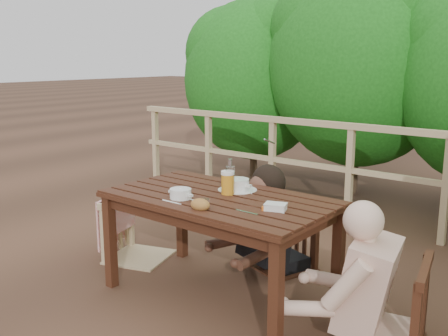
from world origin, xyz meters
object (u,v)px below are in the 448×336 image
Objects in this scene: table at (219,247)px; bottle at (230,178)px; chair_left at (138,202)px; woman at (285,188)px; diner_right at (391,231)px; chair_far at (283,215)px; butter_tub at (276,208)px; tumbler at (205,204)px; chair_right at (384,263)px; soup_far at (237,185)px; beer_glass at (228,184)px; soup_near at (181,195)px; bread_roll at (200,205)px.

bottle is (0.03, 0.08, 0.48)m from table.
chair_left is 1.19m from woman.
diner_right is at bearing -109.48° from chair_left.
woman is at bearing -78.56° from chair_left.
butter_tub is at bearing -42.01° from chair_far.
table is 0.48m from tumbler.
chair_right is 0.72× the size of diner_right.
soup_far is 1.58× the size of beer_glass.
soup_near reaches higher than bread_roll.
bottle is at bearing -75.04° from soup_far.
bottle is (-1.12, 0.01, 0.13)m from diner_right.
beer_glass is (0.97, -0.05, 0.31)m from chair_left.
soup_near is at bearing -85.37° from chair_far.
soup_near is at bearing -122.37° from bottle.
tumbler is (0.03, -0.97, 0.10)m from woman.
woman reaches higher than bottle.
diner_right reaches higher than beer_glass.
chair_right reaches higher than tumbler.
butter_tub is at bearing 14.83° from soup_near.
chair_far reaches higher than soup_near.
bread_roll reaches higher than table.
soup_far is 0.54m from butter_tub.
bottle is at bearing -110.42° from chair_left.
table is 0.97m from chair_left.
soup_near is at bearing -130.71° from chair_left.
chair_far is 0.58m from soup_far.
beer_glass is 0.05m from bottle.
table is 0.49m from bottle.
butter_tub is (-0.64, -0.12, 0.23)m from chair_right.
chair_left is 1.17m from chair_far.
chair_right is at bearing -9.62° from butter_tub.
chair_far is 1.26m from diner_right.
chair_far is 3.60× the size of soup_near.
butter_tub is (0.63, 0.17, -0.01)m from soup_near.
chair_left is at bearing 158.12° from bread_roll.
woman reaches higher than soup_near.
tumbler is 0.44m from butter_tub.
woman reaches higher than bread_roll.
soup_near is (-1.31, -0.28, 0.05)m from diner_right.
woman is (0.08, 0.70, 0.29)m from table.
table is 1.13m from chair_right.
beer_glass is at bearing 58.83° from soup_near.
woman reaches higher than tumbler.
chair_right is at bearing 18.70° from tumbler.
chair_left is 0.90m from soup_near.
beer_glass is (0.17, 0.28, 0.05)m from soup_near.
soup_near is (-0.16, -0.21, 0.39)m from table.
soup_near is 0.88× the size of soup_far.
chair_left is at bearing -174.50° from soup_far.
chair_right reaches higher than soup_far.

